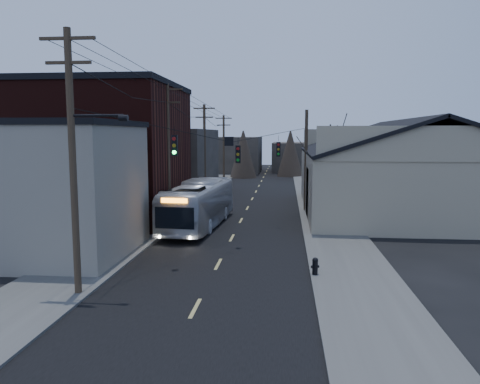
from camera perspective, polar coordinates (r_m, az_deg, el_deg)
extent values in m
plane|color=black|center=(16.29, -6.88, -16.46)|extent=(160.00, 160.00, 0.00)
cube|color=black|center=(45.16, 1.32, -1.18)|extent=(9.00, 110.00, 0.02)
cube|color=#474744|center=(46.09, -6.76, -1.00)|extent=(4.00, 110.00, 0.12)
cube|color=#474744|center=(45.15, 9.58, -1.22)|extent=(4.00, 110.00, 0.12)
cube|color=gray|center=(26.75, -21.84, 0.15)|extent=(8.00, 8.00, 7.00)
cube|color=black|center=(37.07, -15.51, 4.51)|extent=(10.00, 12.00, 10.00)
cube|color=#322D28|center=(52.25, -8.64, 3.71)|extent=(9.00, 14.00, 7.00)
cube|color=#9C9171|center=(40.94, 19.25, 1.08)|extent=(16.00, 20.00, 5.00)
cube|color=black|center=(39.98, 13.86, 6.59)|extent=(8.16, 20.60, 2.86)
cube|color=black|center=(41.88, 24.82, 6.16)|extent=(8.16, 20.60, 2.86)
cube|color=#322D28|center=(80.19, -1.10, 4.57)|extent=(10.00, 12.00, 6.00)
cube|color=#322D28|center=(84.75, 8.09, 4.30)|extent=(12.00, 14.00, 5.00)
cone|color=black|center=(34.84, 10.83, 2.18)|extent=(0.40, 0.40, 7.20)
cylinder|color=#382B1E|center=(19.47, -19.70, 3.01)|extent=(0.28, 0.28, 10.50)
cube|color=#382B1E|center=(19.77, -20.31, 17.17)|extent=(2.20, 0.12, 0.12)
cylinder|color=#382B1E|center=(33.64, -8.74, 4.45)|extent=(0.28, 0.28, 10.00)
cube|color=#382B1E|center=(33.76, -8.89, 12.27)|extent=(2.20, 0.12, 0.12)
cylinder|color=#382B1E|center=(48.32, -4.34, 4.98)|extent=(0.28, 0.28, 9.50)
cube|color=#382B1E|center=(48.36, -4.39, 10.14)|extent=(2.20, 0.12, 0.12)
cylinder|color=#382B1E|center=(63.15, -1.99, 5.26)|extent=(0.28, 0.28, 9.00)
cube|color=#382B1E|center=(63.15, -2.01, 8.98)|extent=(2.20, 0.12, 0.12)
cylinder|color=#382B1E|center=(39.67, 8.04, 3.76)|extent=(0.28, 0.28, 8.50)
cube|color=black|center=(22.70, -7.97, 5.64)|extent=(0.28, 0.20, 1.00)
cube|color=black|center=(26.73, -0.23, 4.63)|extent=(0.28, 0.20, 1.00)
cube|color=black|center=(32.59, 4.71, 5.22)|extent=(0.28, 0.20, 1.00)
imported|color=#ADB1B9|center=(32.79, -5.01, -1.51)|extent=(3.47, 11.73, 3.22)
imported|color=#B6B9BE|center=(49.80, -2.46, 0.37)|extent=(1.54, 4.19, 1.37)
cylinder|color=black|center=(21.86, 9.14, -9.10)|extent=(0.25, 0.25, 0.63)
sphere|color=black|center=(21.77, 9.16, -8.23)|extent=(0.27, 0.27, 0.27)
cylinder|color=black|center=(21.85, 9.14, -8.97)|extent=(0.39, 0.23, 0.13)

